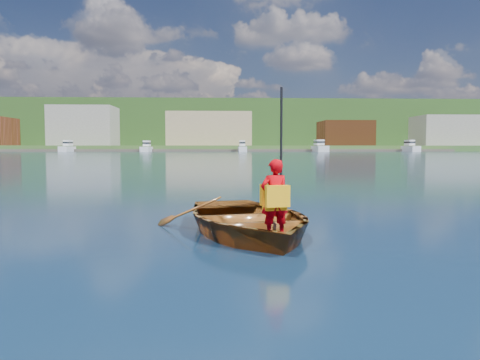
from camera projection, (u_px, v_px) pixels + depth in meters
ground at (302, 246)px, 6.50m from camera, size 600.00×600.00×0.00m
rowboat at (247, 219)px, 7.42m from camera, size 3.40×4.20×0.77m
child_paddler at (275, 198)px, 6.57m from camera, size 0.45×0.40×2.13m
shoreline at (222, 130)px, 241.60m from camera, size 400.00×140.00×22.00m
dock at (215, 150)px, 153.86m from camera, size 160.03×5.68×0.80m
waterfront_buildings at (202, 130)px, 170.08m from camera, size 202.00×16.00×14.00m
marina_yachts at (199, 147)px, 148.87m from camera, size 140.90×12.25×4.23m
hillside_trees at (260, 115)px, 244.09m from camera, size 308.61×71.97×24.28m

